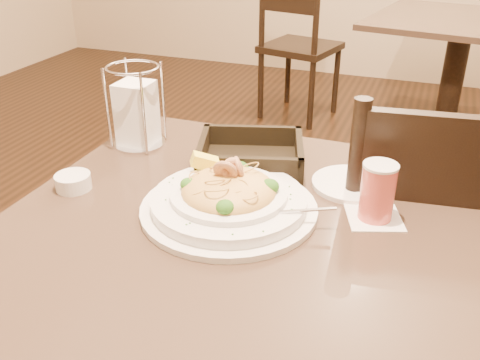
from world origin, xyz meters
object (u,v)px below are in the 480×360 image
(dining_chair_far, at_px, (297,41))
(drink_glass, at_px, (377,192))
(side_plate, at_px, (351,184))
(background_table, at_px, (456,61))
(dining_chair_near, at_px, (421,255))
(bread_basket, at_px, (251,158))
(main_table, at_px, (237,311))
(napkin_caddy, at_px, (137,112))
(pasta_bowl, at_px, (229,197))
(butter_ramekin, at_px, (73,182))

(dining_chair_far, relative_size, drink_glass, 7.06)
(side_plate, bearing_deg, background_table, 83.86)
(dining_chair_near, xyz_separation_m, bread_basket, (-0.41, -0.11, 0.25))
(dining_chair_far, height_order, side_plate, dining_chair_far)
(dining_chair_near, xyz_separation_m, dining_chair_far, (-0.87, 2.07, 0.00))
(main_table, xyz_separation_m, napkin_caddy, (-0.36, 0.25, 0.31))
(pasta_bowl, relative_size, side_plate, 2.28)
(dining_chair_far, distance_m, pasta_bowl, 2.45)
(drink_glass, relative_size, side_plate, 0.77)
(dining_chair_near, height_order, butter_ramekin, dining_chair_near)
(drink_glass, relative_size, butter_ramekin, 1.73)
(butter_ramekin, bearing_deg, dining_chair_far, 93.46)
(bread_basket, height_order, napkin_caddy, napkin_caddy)
(pasta_bowl, relative_size, butter_ramekin, 5.10)
(dining_chair_far, height_order, bread_basket, dining_chair_far)
(dining_chair_far, xyz_separation_m, pasta_bowl, (0.49, -2.38, 0.26))
(background_table, relative_size, dining_chair_far, 1.12)
(dining_chair_far, height_order, butter_ramekin, dining_chair_far)
(dining_chair_far, relative_size, pasta_bowl, 2.40)
(dining_chair_far, distance_m, side_plate, 2.31)
(bread_basket, bearing_deg, background_table, 77.43)
(bread_basket, bearing_deg, dining_chair_far, 102.07)
(drink_glass, bearing_deg, pasta_bowl, -164.54)
(napkin_caddy, relative_size, butter_ramekin, 2.71)
(background_table, height_order, drink_glass, drink_glass)
(background_table, relative_size, side_plate, 6.10)
(bread_basket, distance_m, napkin_caddy, 0.31)
(drink_glass, bearing_deg, napkin_caddy, 166.16)
(pasta_bowl, relative_size, bread_basket, 1.37)
(dining_chair_near, bearing_deg, main_table, 37.12)
(bread_basket, distance_m, side_plate, 0.24)
(drink_glass, xyz_separation_m, butter_ramekin, (-0.62, -0.11, -0.04))
(napkin_caddy, bearing_deg, pasta_bowl, -34.09)
(pasta_bowl, distance_m, butter_ramekin, 0.35)
(dining_chair_far, bearing_deg, napkin_caddy, 107.07)
(napkin_caddy, relative_size, side_plate, 1.21)
(main_table, xyz_separation_m, side_plate, (0.18, 0.22, 0.23))
(drink_glass, bearing_deg, dining_chair_near, 66.22)
(dining_chair_near, bearing_deg, pasta_bowl, 32.55)
(main_table, height_order, dining_chair_near, dining_chair_near)
(background_table, bearing_deg, napkin_caddy, -110.58)
(main_table, bearing_deg, background_table, 79.99)
(side_plate, bearing_deg, butter_ramekin, -158.33)
(pasta_bowl, bearing_deg, side_plate, 42.57)
(side_plate, bearing_deg, napkin_caddy, 176.41)
(drink_glass, bearing_deg, butter_ramekin, -170.42)
(background_table, xyz_separation_m, napkin_caddy, (-0.77, -2.04, 0.31))
(drink_glass, distance_m, bread_basket, 0.33)
(dining_chair_near, relative_size, bread_basket, 3.29)
(main_table, bearing_deg, napkin_caddy, 144.77)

